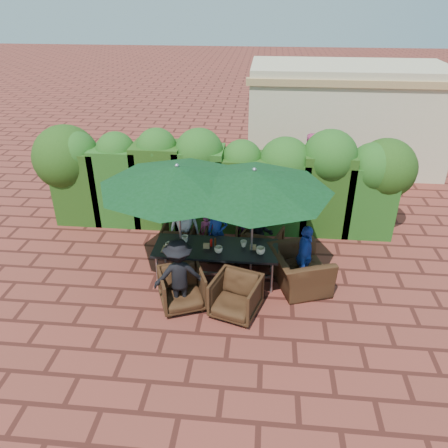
# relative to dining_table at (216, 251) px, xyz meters

# --- Properties ---
(ground) EXTENTS (80.00, 80.00, 0.00)m
(ground) POSITION_rel_dining_table_xyz_m (-0.15, 0.03, -0.68)
(ground) COLOR maroon
(ground) RESTS_ON ground
(dining_table) EXTENTS (2.44, 0.90, 0.75)m
(dining_table) POSITION_rel_dining_table_xyz_m (0.00, 0.00, 0.00)
(dining_table) COLOR black
(dining_table) RESTS_ON ground
(umbrella_left) EXTENTS (2.97, 2.97, 2.46)m
(umbrella_left) POSITION_rel_dining_table_xyz_m (-0.70, 0.04, 1.54)
(umbrella_left) COLOR gray
(umbrella_left) RESTS_ON ground
(umbrella_right) EXTENTS (2.92, 2.92, 2.46)m
(umbrella_right) POSITION_rel_dining_table_xyz_m (0.70, -0.02, 1.54)
(umbrella_right) COLOR gray
(umbrella_right) RESTS_ON ground
(chair_far_left) EXTENTS (0.72, 0.68, 0.72)m
(chair_far_left) POSITION_rel_dining_table_xyz_m (-0.95, 0.96, -0.31)
(chair_far_left) COLOR black
(chair_far_left) RESTS_ON ground
(chair_far_mid) EXTENTS (0.74, 0.70, 0.74)m
(chair_far_mid) POSITION_rel_dining_table_xyz_m (0.02, 0.85, -0.31)
(chair_far_mid) COLOR black
(chair_far_mid) RESTS_ON ground
(chair_far_right) EXTENTS (0.95, 0.92, 0.78)m
(chair_far_right) POSITION_rel_dining_table_xyz_m (0.91, 0.91, -0.29)
(chair_far_right) COLOR black
(chair_far_right) RESTS_ON ground
(chair_near_left) EXTENTS (1.01, 0.98, 0.81)m
(chair_near_left) POSITION_rel_dining_table_xyz_m (-0.53, -0.89, -0.27)
(chair_near_left) COLOR black
(chair_near_left) RESTS_ON ground
(chair_near_right) EXTENTS (0.99, 0.96, 0.82)m
(chair_near_right) POSITION_rel_dining_table_xyz_m (0.47, -1.03, -0.26)
(chair_near_right) COLOR black
(chair_near_right) RESTS_ON ground
(chair_end_right) EXTENTS (1.10, 1.36, 1.03)m
(chair_end_right) POSITION_rel_dining_table_xyz_m (1.66, -0.07, -0.16)
(chair_end_right) COLOR black
(chair_end_right) RESTS_ON ground
(adult_far_left) EXTENTS (0.72, 0.52, 1.32)m
(adult_far_left) POSITION_rel_dining_table_xyz_m (-0.80, 0.92, -0.02)
(adult_far_left) COLOR silver
(adult_far_left) RESTS_ON ground
(adult_far_mid) EXTENTS (0.44, 0.36, 1.20)m
(adult_far_mid) POSITION_rel_dining_table_xyz_m (-0.07, 0.86, -0.08)
(adult_far_mid) COLOR #1E3EA4
(adult_far_mid) RESTS_ON ground
(adult_far_right) EXTENTS (0.60, 0.39, 1.19)m
(adult_far_right) POSITION_rel_dining_table_xyz_m (0.84, 0.85, -0.08)
(adult_far_right) COLOR black
(adult_far_right) RESTS_ON ground
(adult_near_left) EXTENTS (0.99, 0.65, 1.42)m
(adult_near_left) POSITION_rel_dining_table_xyz_m (-0.56, -0.94, 0.04)
(adult_near_left) COLOR black
(adult_near_left) RESTS_ON ground
(adult_end_right) EXTENTS (0.50, 0.83, 1.34)m
(adult_end_right) POSITION_rel_dining_table_xyz_m (1.73, -0.06, -0.00)
(adult_end_right) COLOR #1E3EA4
(adult_end_right) RESTS_ON ground
(child_left) EXTENTS (0.32, 0.27, 0.89)m
(child_left) POSITION_rel_dining_table_xyz_m (-0.34, 1.10, -0.23)
(child_left) COLOR #CC4883
(child_left) RESTS_ON ground
(child_right) EXTENTS (0.38, 0.35, 0.89)m
(child_right) POSITION_rel_dining_table_xyz_m (0.49, 1.14, -0.23)
(child_right) COLOR #8E4392
(child_right) RESTS_ON ground
(pedestrian_a) EXTENTS (1.52, 0.88, 1.53)m
(pedestrian_a) POSITION_rel_dining_table_xyz_m (1.77, 4.31, 0.09)
(pedestrian_a) COLOR #227F42
(pedestrian_a) RESTS_ON ground
(pedestrian_b) EXTENTS (0.91, 0.59, 1.82)m
(pedestrian_b) POSITION_rel_dining_table_xyz_m (2.11, 4.33, 0.23)
(pedestrian_b) COLOR #CC4883
(pedestrian_b) RESTS_ON ground
(pedestrian_c) EXTENTS (1.13, 0.83, 1.60)m
(pedestrian_c) POSITION_rel_dining_table_xyz_m (3.09, 4.19, 0.13)
(pedestrian_c) COLOR gray
(pedestrian_c) RESTS_ON ground
(cup_a) EXTENTS (0.15, 0.15, 0.12)m
(cup_a) POSITION_rel_dining_table_xyz_m (-0.92, -0.10, 0.13)
(cup_a) COLOR beige
(cup_a) RESTS_ON dining_table
(cup_b) EXTENTS (0.14, 0.14, 0.13)m
(cup_b) POSITION_rel_dining_table_xyz_m (-0.64, 0.16, 0.14)
(cup_b) COLOR beige
(cup_b) RESTS_ON dining_table
(cup_c) EXTENTS (0.16, 0.16, 0.13)m
(cup_c) POSITION_rel_dining_table_xyz_m (0.07, -0.18, 0.14)
(cup_c) COLOR beige
(cup_c) RESTS_ON dining_table
(cup_d) EXTENTS (0.13, 0.13, 0.12)m
(cup_d) POSITION_rel_dining_table_xyz_m (0.54, 0.09, 0.14)
(cup_d) COLOR beige
(cup_d) RESTS_ON dining_table
(cup_e) EXTENTS (0.18, 0.18, 0.14)m
(cup_e) POSITION_rel_dining_table_xyz_m (0.88, -0.15, 0.14)
(cup_e) COLOR beige
(cup_e) RESTS_ON dining_table
(ketchup_bottle) EXTENTS (0.04, 0.04, 0.17)m
(ketchup_bottle) POSITION_rel_dining_table_xyz_m (-0.09, 0.03, 0.16)
(ketchup_bottle) COLOR #B20C0A
(ketchup_bottle) RESTS_ON dining_table
(sauce_bottle) EXTENTS (0.04, 0.04, 0.17)m
(sauce_bottle) POSITION_rel_dining_table_xyz_m (-0.02, 0.07, 0.16)
(sauce_bottle) COLOR #4C230C
(sauce_bottle) RESTS_ON dining_table
(serving_tray) EXTENTS (0.35, 0.25, 0.02)m
(serving_tray) POSITION_rel_dining_table_xyz_m (-0.87, -0.17, 0.08)
(serving_tray) COLOR olive
(serving_tray) RESTS_ON dining_table
(number_block_left) EXTENTS (0.12, 0.06, 0.10)m
(number_block_left) POSITION_rel_dining_table_xyz_m (-0.18, -0.04, 0.12)
(number_block_left) COLOR tan
(number_block_left) RESTS_ON dining_table
(number_block_right) EXTENTS (0.12, 0.06, 0.10)m
(number_block_right) POSITION_rel_dining_table_xyz_m (0.73, -0.00, 0.12)
(number_block_right) COLOR tan
(number_block_right) RESTS_ON dining_table
(hedge_wall) EXTENTS (9.10, 1.60, 2.50)m
(hedge_wall) POSITION_rel_dining_table_xyz_m (-0.18, 2.35, 0.67)
(hedge_wall) COLOR #19340E
(hedge_wall) RESTS_ON ground
(building) EXTENTS (6.20, 3.08, 3.20)m
(building) POSITION_rel_dining_table_xyz_m (3.35, 7.02, 0.93)
(building) COLOR beige
(building) RESTS_ON ground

